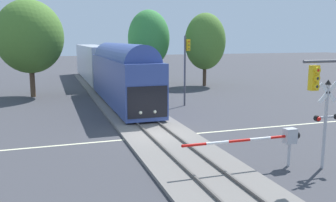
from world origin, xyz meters
name	(u,v)px	position (x,y,z in m)	size (l,w,h in m)	color
ground_plane	(159,137)	(0.00, 0.00, 0.00)	(220.00, 220.00, 0.00)	#3D3D42
road_centre_stripe	(159,137)	(0.00, 0.00, 0.00)	(44.00, 0.20, 0.01)	beige
railway_track	(159,135)	(0.00, 0.00, 0.10)	(4.40, 80.00, 0.32)	slate
commuter_train	(105,66)	(0.00, 21.37, 2.79)	(3.04, 40.40, 5.16)	#384C93
crossing_gate_near	(278,138)	(3.58, -6.80, 1.39)	(5.89, 0.40, 1.80)	#B7B7BC
crossing_signal_mast	(326,115)	(5.52, -7.58, 2.50)	(1.36, 0.44, 4.10)	#B2B2B7
traffic_signal_far_side	(186,59)	(5.29, 9.25, 4.09)	(0.53, 0.38, 6.13)	#4C4C51
oak_far_right	(205,41)	(12.48, 21.42, 5.54)	(5.07, 5.07, 9.03)	#4C3828
elm_centre_background	(149,39)	(6.02, 24.27, 5.89)	(5.24, 5.24, 9.46)	brown
oak_behind_train	(30,37)	(-7.79, 18.82, 6.08)	(6.67, 6.67, 9.74)	brown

